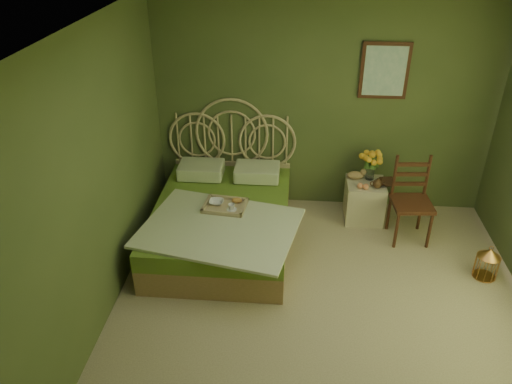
# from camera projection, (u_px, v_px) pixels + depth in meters

# --- Properties ---
(floor) EXTENTS (4.50, 4.50, 0.00)m
(floor) POSITION_uv_depth(u_px,v_px,m) (322.00, 327.00, 4.58)
(floor) COLOR tan
(floor) RESTS_ON ground
(ceiling) EXTENTS (4.50, 4.50, 0.00)m
(ceiling) POSITION_uv_depth(u_px,v_px,m) (348.00, 38.00, 3.28)
(ceiling) COLOR silver
(ceiling) RESTS_ON wall_back
(wall_back) EXTENTS (4.00, 0.00, 4.00)m
(wall_back) POSITION_uv_depth(u_px,v_px,m) (324.00, 106.00, 5.87)
(wall_back) COLOR #535E31
(wall_back) RESTS_ON floor
(wall_left) EXTENTS (0.00, 4.50, 4.50)m
(wall_left) POSITION_uv_depth(u_px,v_px,m) (87.00, 196.00, 4.08)
(wall_left) COLOR #535E31
(wall_left) RESTS_ON floor
(wall_art) EXTENTS (0.54, 0.04, 0.64)m
(wall_art) POSITION_uv_depth(u_px,v_px,m) (385.00, 71.00, 5.58)
(wall_art) COLOR #32180D
(wall_art) RESTS_ON wall_back
(bed) EXTENTS (1.74, 2.20, 1.36)m
(bed) POSITION_uv_depth(u_px,v_px,m) (223.00, 218.00, 5.63)
(bed) COLOR tan
(bed) RESTS_ON floor
(nightstand) EXTENTS (0.46, 0.46, 0.93)m
(nightstand) POSITION_uv_depth(u_px,v_px,m) (365.00, 194.00, 6.01)
(nightstand) COLOR beige
(nightstand) RESTS_ON floor
(chair) EXTENTS (0.46, 0.46, 0.97)m
(chair) POSITION_uv_depth(u_px,v_px,m) (412.00, 194.00, 5.61)
(chair) COLOR #32180D
(chair) RESTS_ON floor
(birdcage) EXTENTS (0.23, 0.23, 0.35)m
(birdcage) POSITION_uv_depth(u_px,v_px,m) (487.00, 263.00, 5.12)
(birdcage) COLOR #B8793B
(birdcage) RESTS_ON floor
(book_lower) EXTENTS (0.20, 0.24, 0.02)m
(book_lower) POSITION_uv_depth(u_px,v_px,m) (382.00, 182.00, 5.92)
(book_lower) COLOR #381E0F
(book_lower) RESTS_ON nightstand
(book_upper) EXTENTS (0.20, 0.24, 0.02)m
(book_upper) POSITION_uv_depth(u_px,v_px,m) (382.00, 181.00, 5.91)
(book_upper) COLOR #472819
(book_upper) RESTS_ON nightstand
(cereal_bowl) EXTENTS (0.16, 0.16, 0.04)m
(cereal_bowl) POSITION_uv_depth(u_px,v_px,m) (216.00, 202.00, 5.44)
(cereal_bowl) COLOR white
(cereal_bowl) RESTS_ON bed
(coffee_cup) EXTENTS (0.09, 0.09, 0.07)m
(coffee_cup) POSITION_uv_depth(u_px,v_px,m) (231.00, 207.00, 5.33)
(coffee_cup) COLOR white
(coffee_cup) RESTS_ON bed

